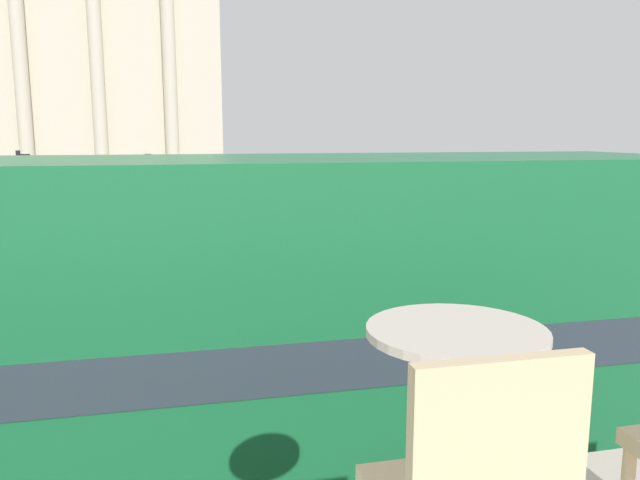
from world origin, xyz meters
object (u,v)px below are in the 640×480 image
object	(u,v)px
traffic_light_far	(177,189)
car_navy	(340,214)
double_decker_bus	(197,347)
cafe_dining_table	(454,383)
traffic_light_near	(155,227)
pedestrian_yellow	(262,261)
car_silver	(213,246)
pedestrian_black	(100,208)
traffic_light_mid	(25,200)

from	to	relation	value
traffic_light_far	car_navy	xyz separation A→B (m)	(7.46, 1.58, -1.46)
double_decker_bus	traffic_light_far	xyz separation A→B (m)	(-0.11, 20.54, -0.17)
cafe_dining_table	traffic_light_far	world-z (taller)	cafe_dining_table
traffic_light_near	traffic_light_far	size ratio (longest dim) A/B	1.24
cafe_dining_table	pedestrian_yellow	bearing A→B (deg)	84.80
cafe_dining_table	pedestrian_yellow	distance (m)	15.44
traffic_light_near	car_silver	size ratio (longest dim) A/B	0.97
car_navy	pedestrian_yellow	world-z (taller)	pedestrian_yellow
traffic_light_far	car_silver	size ratio (longest dim) A/B	0.78
double_decker_bus	car_navy	world-z (taller)	double_decker_bus
cafe_dining_table	traffic_light_far	distance (m)	24.83
car_silver	double_decker_bus	bearing A→B (deg)	119.09
car_silver	pedestrian_yellow	size ratio (longest dim) A/B	2.57
car_silver	pedestrian_yellow	bearing A→B (deg)	138.98
car_silver	pedestrian_black	xyz separation A→B (m)	(-4.58, 9.21, 0.35)
traffic_light_mid	pedestrian_black	bearing A→B (deg)	86.35
traffic_light_far	pedestrian_yellow	distance (m)	9.96
traffic_light_near	traffic_light_mid	world-z (taller)	traffic_light_near
cafe_dining_table	car_navy	bearing A→B (deg)	75.93
car_navy	traffic_light_near	bearing A→B (deg)	-68.78
traffic_light_mid	car_navy	size ratio (longest dim) A/B	0.95
cafe_dining_table	double_decker_bus	bearing A→B (deg)	99.91
cafe_dining_table	traffic_light_far	bearing A→B (deg)	91.97
double_decker_bus	traffic_light_near	xyz separation A→B (m)	(-0.57, 6.38, 0.30)
cafe_dining_table	pedestrian_black	bearing A→B (deg)	98.69
car_navy	double_decker_bus	bearing A→B (deg)	-60.46
double_decker_bus	cafe_dining_table	bearing A→B (deg)	-72.87
car_silver	pedestrian_yellow	distance (m)	4.07
traffic_light_far	pedestrian_black	distance (m)	5.04
traffic_light_mid	pedestrian_black	world-z (taller)	traffic_light_mid
pedestrian_yellow	cafe_dining_table	bearing A→B (deg)	170.20
traffic_light_near	car_navy	bearing A→B (deg)	63.31
cafe_dining_table	pedestrian_yellow	world-z (taller)	cafe_dining_table
car_silver	car_navy	xyz separation A→B (m)	(6.35, 7.31, 0.00)
pedestrian_black	traffic_light_mid	bearing A→B (deg)	172.69
double_decker_bus	pedestrian_black	size ratio (longest dim) A/B	5.73
double_decker_bus	car_navy	bearing A→B (deg)	78.86
traffic_light_mid	double_decker_bus	bearing A→B (deg)	-71.42
pedestrian_yellow	pedestrian_black	bearing A→B (deg)	18.89
traffic_light_far	car_silver	distance (m)	6.02
cafe_dining_table	traffic_light_mid	distance (m)	17.77
double_decker_bus	traffic_light_far	world-z (taller)	double_decker_bus
double_decker_bus	pedestrian_black	xyz separation A→B (m)	(-3.58, 24.02, -1.29)
car_silver	pedestrian_yellow	xyz separation A→B (m)	(1.12, -3.90, 0.23)
cafe_dining_table	pedestrian_yellow	xyz separation A→B (m)	(1.38, 15.14, -2.68)
double_decker_bus	traffic_light_mid	world-z (taller)	double_decker_bus
pedestrian_black	car_navy	bearing A→B (deg)	-103.55
traffic_light_near	car_navy	size ratio (longest dim) A/B	0.97
cafe_dining_table	traffic_light_near	size ratio (longest dim) A/B	0.18
double_decker_bus	car_silver	xyz separation A→B (m)	(1.00, 14.81, -1.64)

